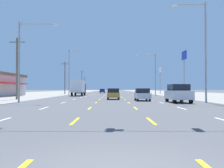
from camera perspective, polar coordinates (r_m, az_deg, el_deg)
ground_plane at (r=70.40m, az=-0.24°, el=-2.33°), size 572.00×572.00×0.00m
lot_apron_left at (r=74.61m, az=-19.63°, el=-2.19°), size 28.00×440.00×0.01m
lot_apron_right at (r=74.64m, az=19.14°, el=-2.19°), size 28.00×440.00×0.01m
lane_markings at (r=108.89m, az=-0.25°, el=-1.90°), size 10.64×227.60×0.01m
signal_span_wire at (r=13.46m, az=1.55°, el=16.13°), size 27.21×0.53×8.87m
suv_far_right_nearest at (r=27.75m, az=14.76°, el=-2.04°), size 1.98×4.90×1.98m
hatchback_inner_right_near at (r=31.14m, az=6.73°, el=-2.41°), size 1.72×3.90×1.54m
hatchback_center_turn_mid at (r=34.87m, az=0.02°, el=-2.28°), size 1.72×3.90×1.54m
box_truck_far_left_midfar at (r=52.69m, az=-8.06°, el=-0.73°), size 2.40×7.20×3.23m
sedan_center_turn_far at (r=54.91m, az=-0.05°, el=-1.88°), size 1.80×4.50×1.46m
sedan_far_right_farther at (r=64.65m, az=5.94°, el=-1.76°), size 1.80×4.50×1.46m
sedan_inner_left_farthest at (r=84.80m, az=-2.53°, el=-1.61°), size 1.80×4.50×1.46m
pole_sign_right_row_1 at (r=52.72m, az=16.04°, el=5.18°), size 0.24×2.71×9.21m
pole_sign_right_row_2 at (r=82.17m, az=10.79°, el=2.41°), size 0.24×2.23×8.50m
streetlight_left_row_0 at (r=28.64m, az=-20.05°, el=6.33°), size 4.26×0.26×8.80m
streetlight_right_row_0 at (r=28.88m, az=19.95°, el=8.38°), size 3.74×0.26×10.96m
streetlight_left_row_1 at (r=58.84m, az=-9.86°, el=3.37°), size 3.69×0.26×10.69m
streetlight_right_row_1 at (r=58.80m, az=9.21°, el=3.08°), size 4.84×0.26×9.84m
utility_pole_left_row_0 at (r=37.30m, az=-21.39°, el=3.64°), size 2.20×0.26×8.68m
utility_pole_left_row_1 at (r=71.66m, az=-11.11°, el=1.56°), size 2.20×0.26×9.24m
utility_pole_left_row_2 at (r=111.09m, az=-7.25°, el=0.70°), size 2.20×0.26×9.61m
utility_pole_left_row_3 at (r=137.94m, az=-6.68°, el=0.04°), size 2.20×0.26×8.15m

